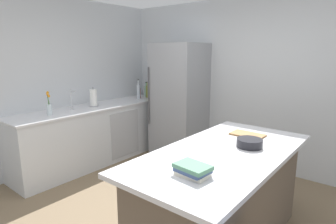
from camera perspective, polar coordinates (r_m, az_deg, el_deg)
wall_rear at (r=4.49m, az=17.81°, el=5.41°), size 6.00×0.10×2.60m
wall_left at (r=4.52m, az=-25.65°, el=4.83°), size 0.10×6.00×2.60m
counter_run_left at (r=4.75m, az=-14.45°, el=-4.34°), size 0.68×2.72×0.93m
kitchen_island at (r=2.74m, az=10.89°, el=-16.83°), size 0.97×1.99×0.93m
refrigerator at (r=4.77m, az=2.26°, el=2.26°), size 0.80×0.73×1.93m
sink_faucet at (r=4.45m, az=-19.05°, el=2.50°), size 0.15×0.05×0.30m
flower_vase at (r=4.17m, az=-23.12°, el=0.94°), size 0.07×0.07×0.33m
paper_towel_roll at (r=4.60m, az=-14.97°, el=2.76°), size 0.14×0.14×0.31m
gin_bottle at (r=5.45m, az=-4.47°, el=4.31°), size 0.08×0.08×0.28m
olive_oil_bottle at (r=5.32m, az=-4.24°, el=4.25°), size 0.05×0.05×0.30m
hot_sauce_bottle at (r=5.31m, az=-5.85°, el=3.92°), size 0.05×0.05×0.24m
soda_bottle at (r=5.20m, az=-6.02°, el=4.27°), size 0.07×0.07×0.36m
cookbook_stack at (r=2.03m, az=5.05°, el=-11.68°), size 0.27×0.20×0.08m
mixing_bowl at (r=2.70m, az=16.31°, el=-6.08°), size 0.24×0.24×0.08m
cutting_board at (r=3.06m, az=15.93°, el=-4.46°), size 0.34×0.21×0.02m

